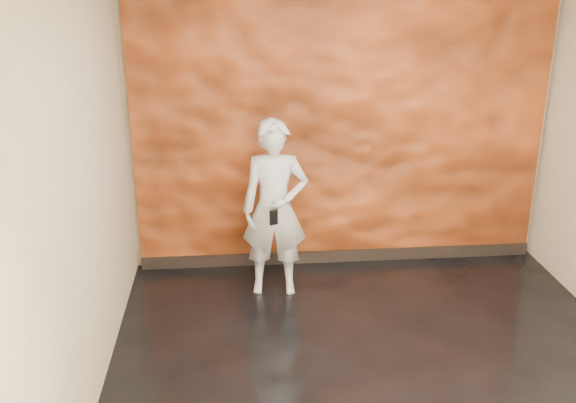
% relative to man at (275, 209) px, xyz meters
% --- Properties ---
extents(room, '(4.02, 4.02, 2.81)m').
position_rel_man_xyz_m(room, '(0.68, -1.39, 0.60)').
color(room, black).
rests_on(room, ground).
extents(feature_wall, '(3.90, 0.06, 2.75)m').
position_rel_man_xyz_m(feature_wall, '(0.68, 0.57, 0.59)').
color(feature_wall, '#D25620').
rests_on(feature_wall, ground).
extents(baseboard, '(3.90, 0.04, 0.12)m').
position_rel_man_xyz_m(baseboard, '(0.68, 0.53, -0.73)').
color(baseboard, black).
rests_on(baseboard, ground).
extents(man, '(0.61, 0.42, 1.59)m').
position_rel_man_xyz_m(man, '(0.00, 0.00, 0.00)').
color(man, '#9FA5AF').
rests_on(man, ground).
extents(phone, '(0.07, 0.04, 0.13)m').
position_rel_man_xyz_m(phone, '(-0.03, -0.25, 0.02)').
color(phone, black).
rests_on(phone, man).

